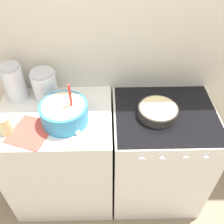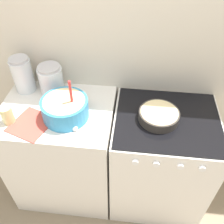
{
  "view_description": "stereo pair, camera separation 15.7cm",
  "coord_description": "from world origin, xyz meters",
  "px_view_note": "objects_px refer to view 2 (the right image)",
  "views": [
    {
      "loc": [
        -0.02,
        -0.88,
        2.05
      ],
      "look_at": [
        0.0,
        0.26,
        0.98
      ],
      "focal_mm": 40.0,
      "sensor_mm": 36.0,
      "label": 1
    },
    {
      "loc": [
        0.13,
        -0.87,
        2.05
      ],
      "look_at": [
        0.0,
        0.26,
        0.98
      ],
      "focal_mm": 40.0,
      "sensor_mm": 36.0,
      "label": 2
    }
  ],
  "objects_px": {
    "stove": "(159,161)",
    "storage_jar_left": "(23,77)",
    "baking_pan": "(159,115)",
    "mixing_bowl": "(65,108)",
    "storage_jar_middle": "(51,81)",
    "tin_can": "(7,115)"
  },
  "relations": [
    {
      "from": "stove",
      "to": "storage_jar_left",
      "type": "relative_size",
      "value": 3.58
    },
    {
      "from": "baking_pan",
      "to": "storage_jar_middle",
      "type": "xyz_separation_m",
      "value": [
        -0.75,
        0.2,
        0.06
      ]
    },
    {
      "from": "stove",
      "to": "baking_pan",
      "type": "bearing_deg",
      "value": -169.17
    },
    {
      "from": "mixing_bowl",
      "to": "storage_jar_middle",
      "type": "height_order",
      "value": "mixing_bowl"
    },
    {
      "from": "storage_jar_left",
      "to": "stove",
      "type": "bearing_deg",
      "value": -10.7
    },
    {
      "from": "tin_can",
      "to": "baking_pan",
      "type": "bearing_deg",
      "value": 7.96
    },
    {
      "from": "stove",
      "to": "mixing_bowl",
      "type": "height_order",
      "value": "mixing_bowl"
    },
    {
      "from": "mixing_bowl",
      "to": "storage_jar_left",
      "type": "relative_size",
      "value": 1.14
    },
    {
      "from": "mixing_bowl",
      "to": "storage_jar_middle",
      "type": "relative_size",
      "value": 1.41
    },
    {
      "from": "storage_jar_middle",
      "to": "mixing_bowl",
      "type": "bearing_deg",
      "value": -57.07
    },
    {
      "from": "baking_pan",
      "to": "storage_jar_middle",
      "type": "relative_size",
      "value": 1.22
    },
    {
      "from": "stove",
      "to": "mixing_bowl",
      "type": "relative_size",
      "value": 3.13
    },
    {
      "from": "storage_jar_left",
      "to": "baking_pan",
      "type": "bearing_deg",
      "value": -12.09
    },
    {
      "from": "tin_can",
      "to": "storage_jar_left",
      "type": "bearing_deg",
      "value": 92.16
    },
    {
      "from": "stove",
      "to": "mixing_bowl",
      "type": "bearing_deg",
      "value": -175.43
    },
    {
      "from": "baking_pan",
      "to": "storage_jar_left",
      "type": "distance_m",
      "value": 0.97
    },
    {
      "from": "stove",
      "to": "storage_jar_left",
      "type": "distance_m",
      "value": 1.18
    },
    {
      "from": "stove",
      "to": "storage_jar_middle",
      "type": "height_order",
      "value": "storage_jar_middle"
    },
    {
      "from": "storage_jar_left",
      "to": "tin_can",
      "type": "bearing_deg",
      "value": -87.84
    },
    {
      "from": "baking_pan",
      "to": "storage_jar_left",
      "type": "bearing_deg",
      "value": 167.91
    },
    {
      "from": "stove",
      "to": "mixing_bowl",
      "type": "xyz_separation_m",
      "value": [
        -0.65,
        -0.05,
        0.54
      ]
    },
    {
      "from": "storage_jar_left",
      "to": "storage_jar_middle",
      "type": "xyz_separation_m",
      "value": [
        0.2,
        0.0,
        -0.02
      ]
    }
  ]
}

